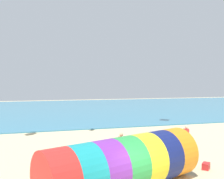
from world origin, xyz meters
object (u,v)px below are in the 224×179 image
object	(u,v)px
bystander_near_water	(121,147)
bystander_mid_beach	(186,137)
cooler_box	(206,166)
giant_inflatable_tube	(125,164)
kite_handler	(188,151)

from	to	relation	value
bystander_near_water	bystander_mid_beach	xyz separation A→B (m)	(5.49, 1.57, -0.05)
bystander_mid_beach	cooler_box	size ratio (longest dim) A/B	3.20
bystander_near_water	bystander_mid_beach	distance (m)	5.71
giant_inflatable_tube	cooler_box	distance (m)	5.48
giant_inflatable_tube	kite_handler	bearing A→B (deg)	24.17
bystander_mid_beach	cooler_box	xyz separation A→B (m)	(-1.40, -4.20, -0.67)
giant_inflatable_tube	bystander_near_water	distance (m)	4.16
giant_inflatable_tube	bystander_mid_beach	size ratio (longest dim) A/B	4.77
bystander_mid_beach	cooler_box	bearing A→B (deg)	-108.45
bystander_mid_beach	kite_handler	bearing A→B (deg)	-120.72
bystander_near_water	cooler_box	distance (m)	4.92
kite_handler	bystander_near_water	bearing A→B (deg)	149.89
bystander_near_water	bystander_mid_beach	size ratio (longest dim) A/B	1.05
giant_inflatable_tube	kite_handler	distance (m)	4.96
giant_inflatable_tube	bystander_near_water	xyz separation A→B (m)	(1.12, 3.99, -0.31)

